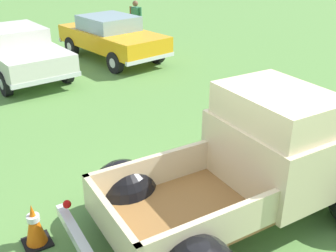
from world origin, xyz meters
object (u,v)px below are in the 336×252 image
(show_car_0, at_px, (16,50))
(spectator_0, at_px, (136,19))
(show_car_1, at_px, (112,36))
(lane_cone_0, at_px, (34,225))
(vintage_pickup_truck, at_px, (262,170))

(show_car_0, height_order, spectator_0, spectator_0)
(spectator_0, bearing_deg, show_car_1, 13.19)
(spectator_0, distance_m, lane_cone_0, 11.33)
(vintage_pickup_truck, height_order, lane_cone_0, vintage_pickup_truck)
(vintage_pickup_truck, xyz_separation_m, show_car_1, (1.74, 8.83, 0.02))
(show_car_0, xyz_separation_m, spectator_0, (4.87, 1.76, 0.14))
(vintage_pickup_truck, bearing_deg, spectator_0, 72.87)
(lane_cone_0, bearing_deg, vintage_pickup_truck, -20.38)
(vintage_pickup_truck, relative_size, show_car_1, 1.06)
(show_car_0, relative_size, show_car_1, 1.03)
(show_car_1, relative_size, spectator_0, 2.71)
(vintage_pickup_truck, bearing_deg, lane_cone_0, 161.06)
(spectator_0, relative_size, lane_cone_0, 2.57)
(spectator_0, bearing_deg, lane_cone_0, 26.58)
(vintage_pickup_truck, xyz_separation_m, show_car_0, (-1.38, 8.63, 0.03))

